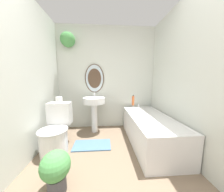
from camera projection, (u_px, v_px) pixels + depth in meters
The scene contains 10 objects.
wall_back at pixel (104, 76), 2.70m from camera, with size 2.39×0.31×2.40m.
wall_left at pixel (23, 77), 1.53m from camera, with size 0.06×2.32×2.40m.
wall_right at pixel (186, 78), 1.69m from camera, with size 0.06×2.32×2.40m.
toilet at pixel (56, 132), 1.82m from camera, with size 0.43×0.63×0.77m.
pedestal_sink at pixel (94, 105), 2.48m from camera, with size 0.49×0.49×0.88m.
bathtub at pixel (149, 129), 2.08m from camera, with size 0.70×1.52×0.59m.
shampoo_bottle at pixel (133, 100), 2.59m from camera, with size 0.06×0.06×0.24m.
potted_plant at pixel (56, 169), 1.15m from camera, with size 0.30×0.30×0.44m.
bath_mat at pixel (92, 145), 2.01m from camera, with size 0.65×0.35×0.02m.
toilet_paper_roll at pixel (59, 100), 1.96m from camera, with size 0.11×0.11×0.10m.
Camera 1 is at (-0.07, -0.53, 1.16)m, focal length 18.00 mm.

